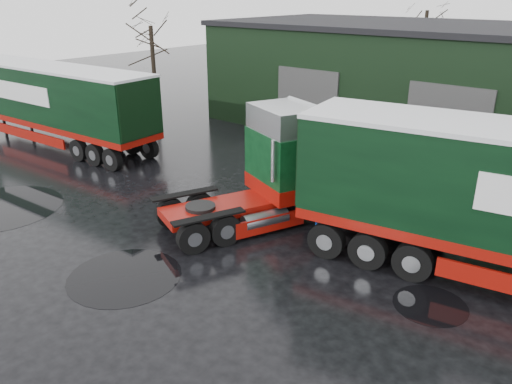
% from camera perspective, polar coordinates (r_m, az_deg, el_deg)
% --- Properties ---
extents(ground, '(100.00, 100.00, 0.00)m').
position_cam_1_polar(ground, '(15.98, -5.05, -8.36)').
color(ground, black).
extents(warehouse, '(32.40, 12.40, 6.30)m').
position_cam_1_polar(warehouse, '(31.08, 25.05, 10.95)').
color(warehouse, black).
rests_on(warehouse, ground).
extents(hero_tractor, '(5.35, 7.54, 4.31)m').
position_cam_1_polar(hero_tractor, '(17.72, -1.48, 2.56)').
color(hero_tractor, '#093216').
rests_on(hero_tractor, ground).
extents(trailer_left, '(14.29, 3.87, 4.39)m').
position_cam_1_polar(trailer_left, '(29.88, -22.03, 9.14)').
color(trailer_left, silver).
rests_on(trailer_left, ground).
extents(wash_bucket, '(0.38, 0.38, 0.34)m').
position_cam_1_polar(wash_bucket, '(18.14, 7.35, -3.95)').
color(wash_bucket, '#083ABA').
rests_on(wash_bucket, ground).
extents(tree_left, '(4.40, 4.40, 8.50)m').
position_cam_1_polar(tree_left, '(34.70, -11.74, 15.31)').
color(tree_left, black).
rests_on(tree_left, ground).
extents(tree_back_a, '(4.40, 4.40, 9.50)m').
position_cam_1_polar(tree_back_a, '(42.84, 18.67, 16.53)').
color(tree_back_a, black).
rests_on(tree_back_a, ground).
extents(puddle_0, '(3.43, 3.43, 0.01)m').
position_cam_1_polar(puddle_0, '(15.87, -14.78, -9.30)').
color(puddle_0, black).
rests_on(puddle_0, ground).
extents(puddle_1, '(2.03, 2.03, 0.01)m').
position_cam_1_polar(puddle_1, '(14.91, 19.29, -12.10)').
color(puddle_1, black).
rests_on(puddle_1, ground).
extents(puddle_2, '(4.81, 4.81, 0.01)m').
position_cam_1_polar(puddle_2, '(22.41, -27.24, -1.61)').
color(puddle_2, black).
rests_on(puddle_2, ground).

